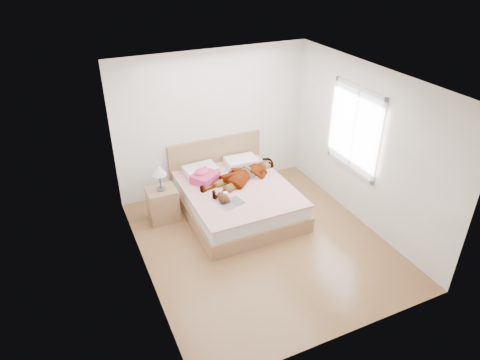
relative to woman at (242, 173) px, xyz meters
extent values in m
plane|color=#542D1A|center=(-0.19, -1.18, -0.62)|extent=(4.00, 4.00, 0.00)
imported|color=white|center=(0.00, 0.00, 0.00)|extent=(1.73, 1.15, 0.22)
ellipsoid|color=black|center=(-0.57, 0.45, -0.07)|extent=(0.55, 0.63, 0.08)
cube|color=silver|center=(-0.50, 0.40, 0.05)|extent=(0.07, 0.09, 0.05)
plane|color=white|center=(-0.19, -1.18, 1.98)|extent=(4.00, 4.00, 0.00)
plane|color=silver|center=(-0.19, 0.82, 0.68)|extent=(3.60, 0.00, 3.60)
plane|color=white|center=(-0.19, -3.18, 0.68)|extent=(3.60, 0.00, 3.60)
plane|color=white|center=(-1.99, -1.18, 0.68)|extent=(0.00, 4.00, 4.00)
plane|color=silver|center=(1.61, -1.18, 0.68)|extent=(0.00, 4.00, 4.00)
cube|color=white|center=(1.59, -0.88, 0.88)|extent=(0.02, 1.10, 1.30)
cube|color=silver|center=(1.59, -1.46, 0.88)|extent=(0.04, 0.06, 1.42)
cube|color=silver|center=(1.59, -0.30, 0.88)|extent=(0.04, 0.06, 1.42)
cube|color=silver|center=(1.59, -0.88, 0.20)|extent=(0.04, 1.22, 0.06)
cube|color=silver|center=(1.59, -0.88, 1.56)|extent=(0.04, 1.22, 0.06)
cube|color=silver|center=(1.58, -0.88, 0.88)|extent=(0.03, 0.04, 1.30)
cube|color=brown|center=(-0.19, -0.23, -0.49)|extent=(1.78, 2.08, 0.26)
cube|color=silver|center=(-0.19, -0.23, -0.25)|extent=(1.70, 2.00, 0.22)
cube|color=silver|center=(-0.19, -0.23, -0.13)|extent=(1.74, 2.04, 0.03)
cube|color=brown|center=(-0.19, 0.78, -0.12)|extent=(1.80, 0.07, 1.00)
cube|color=white|center=(-0.59, 0.49, -0.05)|extent=(0.61, 0.44, 0.13)
cube|color=white|center=(0.21, 0.49, -0.05)|extent=(0.60, 0.43, 0.13)
cube|color=#D73A60|center=(-0.61, 0.19, -0.04)|extent=(0.56, 0.54, 0.14)
ellipsoid|color=#FB447F|center=(-0.66, 0.24, 0.05)|extent=(0.30, 0.25, 0.13)
cube|color=white|center=(-0.48, -0.66, -0.11)|extent=(0.46, 0.37, 0.01)
cube|color=silver|center=(-0.58, -0.68, -0.10)|extent=(0.27, 0.31, 0.02)
cube|color=#252525|center=(-0.38, -0.63, -0.10)|extent=(0.27, 0.31, 0.02)
cylinder|color=white|center=(-0.50, -0.43, -0.07)|extent=(0.10, 0.10, 0.09)
torus|color=white|center=(-0.46, -0.41, -0.07)|extent=(0.06, 0.03, 0.06)
cylinder|color=black|center=(-0.50, -0.43, -0.03)|extent=(0.08, 0.08, 0.00)
ellipsoid|color=#321C0D|center=(-0.59, -0.58, -0.04)|extent=(0.21, 0.23, 0.14)
ellipsoid|color=#F3E5CA|center=(-0.58, -0.59, -0.03)|extent=(0.11, 0.12, 0.07)
sphere|color=black|center=(-0.61, -0.47, -0.03)|extent=(0.11, 0.11, 0.11)
sphere|color=pink|center=(-0.66, -0.45, 0.00)|extent=(0.04, 0.04, 0.04)
sphere|color=pink|center=(-0.58, -0.43, 0.00)|extent=(0.04, 0.04, 0.04)
ellipsoid|color=black|center=(-0.64, -0.63, -0.07)|extent=(0.05, 0.07, 0.03)
ellipsoid|color=black|center=(-0.52, -0.61, -0.07)|extent=(0.05, 0.07, 0.03)
cube|color=olive|center=(-1.41, 0.12, -0.33)|extent=(0.48, 0.43, 0.58)
cylinder|color=#464646|center=(-1.41, 0.12, -0.03)|extent=(0.15, 0.15, 0.02)
cylinder|color=#454545|center=(-1.41, 0.12, 0.12)|extent=(0.03, 0.03, 0.30)
cone|color=beige|center=(-1.41, 0.12, 0.32)|extent=(0.24, 0.24, 0.17)
camera|label=1|loc=(-2.73, -5.90, 3.58)|focal=32.00mm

